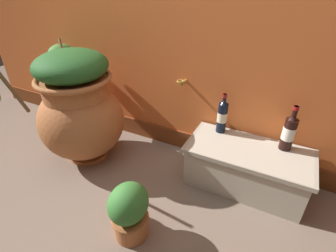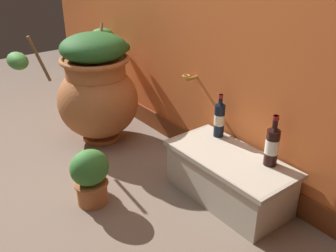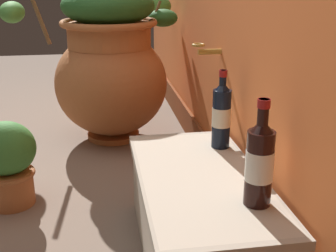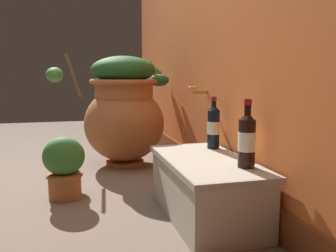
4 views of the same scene
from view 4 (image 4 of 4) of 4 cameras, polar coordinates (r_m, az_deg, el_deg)
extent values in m
plane|color=#7A6656|center=(2.42, -20.06, -9.94)|extent=(7.00, 7.00, 0.00)
cube|color=brown|center=(2.53, 5.50, -6.80)|extent=(4.40, 0.02, 0.16)
cylinder|color=#B28433|center=(2.40, 4.96, 5.25)|extent=(0.02, 0.10, 0.02)
torus|color=#B28433|center=(2.38, 3.83, 5.96)|extent=(0.06, 0.06, 0.01)
cylinder|color=#B26638|center=(3.03, -6.66, -5.55)|extent=(0.30, 0.30, 0.03)
ellipsoid|color=#B26638|center=(2.97, -6.76, 0.30)|extent=(0.64, 0.64, 0.59)
cylinder|color=#B26638|center=(2.95, -6.85, 5.59)|extent=(0.46, 0.46, 0.13)
torus|color=#B26638|center=(2.95, -6.87, 6.87)|extent=(0.53, 0.53, 0.04)
cylinder|color=brown|center=(3.30, -3.74, 7.84)|extent=(0.22, 0.18, 0.26)
ellipsoid|color=#428438|center=(3.43, -2.75, 7.95)|extent=(0.18, 0.22, 0.14)
cylinder|color=brown|center=(3.02, -14.43, 7.57)|extent=(0.05, 0.12, 0.35)
ellipsoid|color=#428438|center=(3.06, -17.13, 7.58)|extent=(0.23, 0.14, 0.12)
cylinder|color=brown|center=(3.26, -5.97, 5.53)|extent=(0.17, 0.07, 0.11)
ellipsoid|color=#2D6628|center=(3.33, -5.77, 3.46)|extent=(0.23, 0.22, 0.14)
cylinder|color=brown|center=(3.13, -2.25, 7.40)|extent=(0.05, 0.09, 0.17)
ellipsoid|color=#235623|center=(3.17, -1.43, 7.09)|extent=(0.16, 0.17, 0.10)
ellipsoid|color=#235623|center=(2.95, -6.90, 8.63)|extent=(0.51, 0.51, 0.22)
cube|color=beige|center=(1.91, 5.83, -9.54)|extent=(0.77, 0.38, 0.31)
cube|color=#AEA592|center=(1.87, 5.89, -5.52)|extent=(0.81, 0.40, 0.03)
cylinder|color=black|center=(2.11, 7.04, -0.49)|extent=(0.07, 0.07, 0.22)
cone|color=black|center=(2.10, 7.10, 2.83)|extent=(0.07, 0.07, 0.04)
cylinder|color=black|center=(2.09, 7.11, 3.51)|extent=(0.03, 0.03, 0.07)
cylinder|color=maroon|center=(2.09, 7.13, 4.19)|extent=(0.03, 0.03, 0.02)
cylinder|color=beige|center=(2.11, 7.05, -0.27)|extent=(0.07, 0.07, 0.07)
cylinder|color=black|center=(1.71, 12.07, -2.67)|extent=(0.08, 0.08, 0.22)
cone|color=black|center=(1.69, 12.19, 1.45)|extent=(0.08, 0.08, 0.04)
cylinder|color=black|center=(1.69, 12.23, 2.53)|extent=(0.03, 0.03, 0.09)
cylinder|color=maroon|center=(1.69, 12.26, 3.66)|extent=(0.04, 0.04, 0.02)
cylinder|color=white|center=(1.71, 12.08, -2.33)|extent=(0.08, 0.08, 0.09)
cylinder|color=#B26638|center=(2.28, -15.65, -8.88)|extent=(0.19, 0.19, 0.15)
torus|color=#A45D33|center=(2.26, -15.71, -7.35)|extent=(0.21, 0.21, 0.02)
ellipsoid|color=#387A33|center=(2.23, -15.82, -4.52)|extent=(0.21, 0.24, 0.23)
camera|label=1|loc=(1.85, -43.17, 23.98)|focal=26.87mm
camera|label=2|loc=(1.20, -88.15, 39.71)|focal=40.52mm
camera|label=3|loc=(0.58, 24.90, 28.22)|focal=47.42mm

